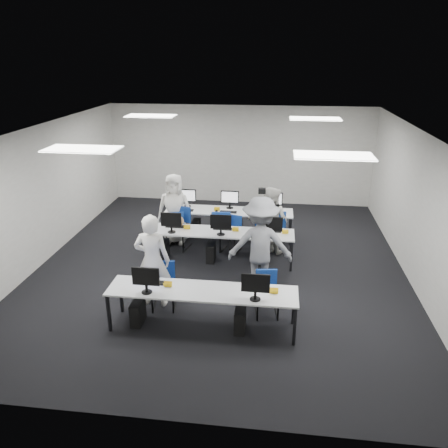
# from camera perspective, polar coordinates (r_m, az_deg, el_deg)

# --- Properties ---
(room) EXTENTS (9.00, 9.02, 3.00)m
(room) POSITION_cam_1_polar(r_m,az_deg,el_deg) (9.26, -0.45, 2.95)
(room) COLOR black
(room) RESTS_ON ground
(ceiling_panels) EXTENTS (5.20, 4.60, 0.02)m
(ceiling_panels) POSITION_cam_1_polar(r_m,az_deg,el_deg) (8.90, -0.47, 12.06)
(ceiling_panels) COLOR white
(ceiling_panels) RESTS_ON room
(desk_front) EXTENTS (3.20, 0.70, 0.73)m
(desk_front) POSITION_cam_1_polar(r_m,az_deg,el_deg) (7.43, -2.87, -8.97)
(desk_front) COLOR silver
(desk_front) RESTS_ON ground
(desk_mid) EXTENTS (3.20, 0.70, 0.73)m
(desk_mid) POSITION_cam_1_polar(r_m,az_deg,el_deg) (9.73, -0.28, -1.25)
(desk_mid) COLOR silver
(desk_mid) RESTS_ON ground
(desk_back) EXTENTS (3.20, 0.70, 0.73)m
(desk_back) POSITION_cam_1_polar(r_m,az_deg,el_deg) (11.03, 0.65, 1.54)
(desk_back) COLOR silver
(desk_back) RESTS_ON ground
(equipment_front) EXTENTS (2.51, 0.41, 1.19)m
(equipment_front) POSITION_cam_1_polar(r_m,az_deg,el_deg) (7.61, -4.30, -11.03)
(equipment_front) COLOR #0E26B7
(equipment_front) RESTS_ON desk_front
(equipment_mid) EXTENTS (2.91, 0.41, 1.19)m
(equipment_mid) POSITION_cam_1_polar(r_m,az_deg,el_deg) (9.87, -1.39, -2.97)
(equipment_mid) COLOR white
(equipment_mid) RESTS_ON desk_mid
(equipment_back) EXTENTS (2.91, 0.41, 1.19)m
(equipment_back) POSITION_cam_1_polar(r_m,az_deg,el_deg) (11.14, 1.63, -0.03)
(equipment_back) COLOR white
(equipment_back) RESTS_ON desk_back
(chair_0) EXTENTS (0.47, 0.50, 0.86)m
(chair_0) POSITION_cam_1_polar(r_m,az_deg,el_deg) (8.28, -7.85, -9.01)
(chair_0) COLOR navy
(chair_0) RESTS_ON ground
(chair_1) EXTENTS (0.46, 0.49, 0.82)m
(chair_1) POSITION_cam_1_polar(r_m,az_deg,el_deg) (8.03, 5.58, -10.05)
(chair_1) COLOR navy
(chair_1) RESTS_ON ground
(chair_2) EXTENTS (0.58, 0.62, 0.98)m
(chair_2) POSITION_cam_1_polar(r_m,az_deg,el_deg) (10.65, -5.88, -1.47)
(chair_2) COLOR navy
(chair_2) RESTS_ON ground
(chair_3) EXTENTS (0.53, 0.56, 0.85)m
(chair_3) POSITION_cam_1_polar(r_m,az_deg,el_deg) (10.43, 0.94, -2.12)
(chair_3) COLOR navy
(chair_3) RESTS_ON ground
(chair_4) EXTENTS (0.62, 0.65, 0.98)m
(chair_4) POSITION_cam_1_polar(r_m,az_deg,el_deg) (10.43, 5.54, -1.95)
(chair_4) COLOR navy
(chair_4) RESTS_ON ground
(chair_5) EXTENTS (0.57, 0.60, 0.92)m
(chair_5) POSITION_cam_1_polar(r_m,az_deg,el_deg) (10.80, -6.39, -1.27)
(chair_5) COLOR navy
(chair_5) RESTS_ON ground
(chair_6) EXTENTS (0.52, 0.55, 0.96)m
(chair_6) POSITION_cam_1_polar(r_m,az_deg,el_deg) (10.65, -0.37, -1.39)
(chair_6) COLOR navy
(chair_6) RESTS_ON ground
(chair_7) EXTENTS (0.61, 0.64, 0.98)m
(chair_7) POSITION_cam_1_polar(r_m,az_deg,el_deg) (10.65, 6.43, -1.49)
(chair_7) COLOR navy
(chair_7) RESTS_ON ground
(handbag) EXTENTS (0.38, 0.28, 0.28)m
(handbag) POSITION_cam_1_polar(r_m,az_deg,el_deg) (10.00, -6.18, 0.42)
(handbag) COLOR #9E7251
(handbag) RESTS_ON desk_mid
(student_0) EXTENTS (0.66, 0.43, 1.80)m
(student_0) POSITION_cam_1_polar(r_m,az_deg,el_deg) (8.10, -9.34, -4.76)
(student_0) COLOR white
(student_0) RESTS_ON ground
(student_1) EXTENTS (0.94, 0.85, 1.57)m
(student_1) POSITION_cam_1_polar(r_m,az_deg,el_deg) (10.31, 6.19, 0.59)
(student_1) COLOR white
(student_1) RESTS_ON ground
(student_2) EXTENTS (0.85, 0.56, 1.75)m
(student_2) POSITION_cam_1_polar(r_m,az_deg,el_deg) (10.75, -6.46, 1.97)
(student_2) COLOR white
(student_2) RESTS_ON ground
(student_3) EXTENTS (0.93, 0.41, 1.57)m
(student_3) POSITION_cam_1_polar(r_m,az_deg,el_deg) (10.33, 5.69, 0.66)
(student_3) COLOR white
(student_3) RESTS_ON ground
(photographer) EXTENTS (1.29, 0.78, 1.94)m
(photographer) POSITION_cam_1_polar(r_m,az_deg,el_deg) (8.49, 4.77, -2.73)
(photographer) COLOR gray
(photographer) RESTS_ON ground
(dslr_camera) EXTENTS (0.15, 0.19, 0.10)m
(dslr_camera) POSITION_cam_1_polar(r_m,az_deg,el_deg) (8.29, 4.98, 4.33)
(dslr_camera) COLOR black
(dslr_camera) RESTS_ON photographer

